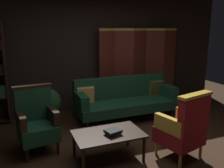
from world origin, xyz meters
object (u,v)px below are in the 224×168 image
at_px(folding_screen, 140,66).
at_px(velvet_couch, 125,98).
at_px(armchair_gilt_accent, 183,128).
at_px(book_green_cloth, 113,133).
at_px(coffee_table, 108,136).
at_px(armchair_wing_left, 37,121).
at_px(potted_plant, 49,105).
at_px(book_black_cloth, 113,131).

height_order(folding_screen, velvet_couch, folding_screen).
height_order(folding_screen, armchair_gilt_accent, folding_screen).
xyz_separation_m(velvet_couch, book_green_cloth, (-0.87, -1.50, -0.01)).
height_order(velvet_couch, armchair_gilt_accent, armchair_gilt_accent).
height_order(coffee_table, armchair_gilt_accent, armchair_gilt_accent).
distance_m(coffee_table, book_green_cloth, 0.11).
relative_size(coffee_table, armchair_gilt_accent, 0.96).
relative_size(coffee_table, armchair_wing_left, 0.96).
bearing_deg(potted_plant, velvet_couch, -7.08).
distance_m(folding_screen, armchair_wing_left, 3.07).
height_order(folding_screen, book_green_cloth, folding_screen).
xyz_separation_m(folding_screen, potted_plant, (-2.31, -0.59, -0.55)).
height_order(armchair_wing_left, potted_plant, armchair_wing_left).
bearing_deg(book_black_cloth, book_green_cloth, 90.00).
relative_size(velvet_couch, coffee_table, 2.12).
xyz_separation_m(armchair_gilt_accent, book_black_cloth, (-0.98, 0.31, -0.02)).
relative_size(armchair_gilt_accent, book_black_cloth, 4.78).
relative_size(velvet_couch, book_green_cloth, 10.69).
bearing_deg(armchair_gilt_accent, book_green_cloth, 162.57).
distance_m(velvet_couch, potted_plant, 1.56).
bearing_deg(book_green_cloth, armchair_wing_left, 142.61).
bearing_deg(armchair_gilt_accent, folding_screen, 75.92).
distance_m(armchair_gilt_accent, book_black_cloth, 1.03).
bearing_deg(armchair_gilt_accent, coffee_table, 159.63).
bearing_deg(velvet_couch, armchair_wing_left, -158.07).
bearing_deg(armchair_wing_left, potted_plant, 71.61).
bearing_deg(potted_plant, book_green_cloth, -68.34).
height_order(coffee_table, armchair_wing_left, armchair_wing_left).
distance_m(potted_plant, book_black_cloth, 1.82).
bearing_deg(potted_plant, coffee_table, -68.88).
relative_size(velvet_couch, potted_plant, 2.80).
bearing_deg(armchair_gilt_accent, book_black_cloth, 162.57).
bearing_deg(coffee_table, armchair_wing_left, 144.10).
distance_m(folding_screen, coffee_table, 2.84).
bearing_deg(book_black_cloth, armchair_gilt_accent, -17.43).
distance_m(potted_plant, book_green_cloth, 1.82).
height_order(velvet_couch, book_black_cloth, velvet_couch).
distance_m(velvet_couch, armchair_wing_left, 2.01).
relative_size(armchair_wing_left, potted_plant, 1.37).
relative_size(potted_plant, book_green_cloth, 3.82).
bearing_deg(book_green_cloth, coffee_table, 122.50).
xyz_separation_m(velvet_couch, armchair_wing_left, (-1.86, -0.75, 0.04)).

